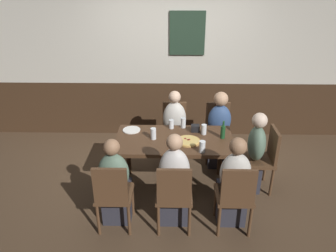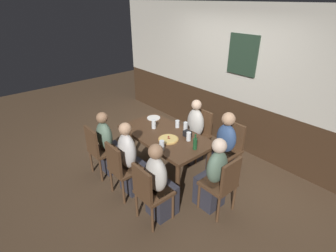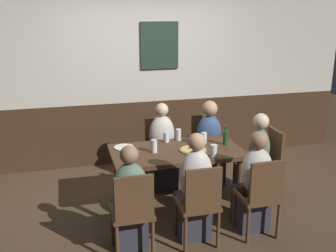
{
  "view_description": "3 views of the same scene",
  "coord_description": "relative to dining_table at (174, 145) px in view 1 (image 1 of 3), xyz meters",
  "views": [
    {
      "loc": [
        -0.01,
        -3.7,
        2.7
      ],
      "look_at": [
        -0.08,
        0.13,
        0.86
      ],
      "focal_mm": 35.03,
      "sensor_mm": 36.0,
      "label": 1
    },
    {
      "loc": [
        2.69,
        -2.27,
        2.67
      ],
      "look_at": [
        0.05,
        0.03,
        0.89
      ],
      "focal_mm": 27.36,
      "sensor_mm": 36.0,
      "label": 2
    },
    {
      "loc": [
        -1.21,
        -4.16,
        2.33
      ],
      "look_at": [
        -0.08,
        0.08,
        1.01
      ],
      "focal_mm": 42.72,
      "sensor_mm": 36.0,
      "label": 3
    }
  ],
  "objects": [
    {
      "name": "person_right_near",
      "position": [
        0.66,
        -0.65,
        -0.18
      ],
      "size": [
        0.34,
        0.37,
        1.12
      ],
      "color": "#2D2D38",
      "rests_on": "ground_plane"
    },
    {
      "name": "beer_bottle_green",
      "position": [
        0.62,
        0.03,
        0.18
      ],
      "size": [
        0.06,
        0.06,
        0.24
      ],
      "color": "#194723",
      "rests_on": "dining_table"
    },
    {
      "name": "pizza",
      "position": [
        0.18,
        -0.08,
        0.1
      ],
      "size": [
        0.31,
        0.31,
        0.03
      ],
      "color": "tan",
      "rests_on": "dining_table"
    },
    {
      "name": "person_mid_near",
      "position": [
        0.0,
        -0.66,
        -0.16
      ],
      "size": [
        0.34,
        0.37,
        1.16
      ],
      "color": "#2D2D38",
      "rests_on": "ground_plane"
    },
    {
      "name": "chair_left_near",
      "position": [
        -0.66,
        -0.82,
        -0.15
      ],
      "size": [
        0.4,
        0.4,
        0.88
      ],
      "color": "#513521",
      "rests_on": "ground_plane"
    },
    {
      "name": "person_left_near",
      "position": [
        -0.66,
        -0.65,
        -0.19
      ],
      "size": [
        0.34,
        0.37,
        1.09
      ],
      "color": "#2D2D38",
      "rests_on": "ground_plane"
    },
    {
      "name": "wall_back",
      "position": [
        0.0,
        1.65,
        0.66
      ],
      "size": [
        6.4,
        0.13,
        2.6
      ],
      "color": "#3D2819",
      "rests_on": "ground_plane"
    },
    {
      "name": "chair_head_east",
      "position": [
        1.17,
        0.0,
        -0.15
      ],
      "size": [
        0.4,
        0.4,
        0.88
      ],
      "color": "#513521",
      "rests_on": "ground_plane"
    },
    {
      "name": "person_right_far",
      "position": [
        0.66,
        0.65,
        -0.17
      ],
      "size": [
        0.34,
        0.37,
        1.12
      ],
      "color": "#2D2D38",
      "rests_on": "ground_plane"
    },
    {
      "name": "chair_mid_near",
      "position": [
        0.0,
        -0.82,
        -0.15
      ],
      "size": [
        0.4,
        0.4,
        0.88
      ],
      "color": "#513521",
      "rests_on": "ground_plane"
    },
    {
      "name": "condiment_caddy",
      "position": [
        0.28,
        0.22,
        0.14
      ],
      "size": [
        0.11,
        0.09,
        0.09
      ],
      "primitive_type": "cube",
      "color": "black",
      "rests_on": "dining_table"
    },
    {
      "name": "ground_plane",
      "position": [
        0.0,
        0.0,
        -0.65
      ],
      "size": [
        12.0,
        12.0,
        0.0
      ],
      "primitive_type": "plane",
      "color": "#4C3826"
    },
    {
      "name": "tumbler_short",
      "position": [
        0.38,
        0.14,
        0.15
      ],
      "size": [
        0.07,
        0.07,
        0.13
      ],
      "color": "silver",
      "rests_on": "dining_table"
    },
    {
      "name": "person_mid_far",
      "position": [
        -0.0,
        0.65,
        -0.17
      ],
      "size": [
        0.34,
        0.37,
        1.13
      ],
      "color": "#2D2D38",
      "rests_on": "ground_plane"
    },
    {
      "name": "person_head_east",
      "position": [
        1.01,
        0.0,
        -0.18
      ],
      "size": [
        0.37,
        0.34,
        1.1
      ],
      "color": "#2D2D38",
      "rests_on": "ground_plane"
    },
    {
      "name": "chair_mid_far",
      "position": [
        0.0,
        0.82,
        -0.15
      ],
      "size": [
        0.4,
        0.4,
        0.88
      ],
      "color": "#513521",
      "rests_on": "ground_plane"
    },
    {
      "name": "plate_white_large",
      "position": [
        -0.58,
        0.23,
        0.1
      ],
      "size": [
        0.24,
        0.24,
        0.01
      ],
      "primitive_type": "cylinder",
      "color": "white",
      "rests_on": "dining_table"
    },
    {
      "name": "tumbler_water",
      "position": [
        -0.04,
        0.31,
        0.15
      ],
      "size": [
        0.07,
        0.07,
        0.12
      ],
      "color": "silver",
      "rests_on": "dining_table"
    },
    {
      "name": "highball_clear",
      "position": [
        -0.27,
        -0.01,
        0.16
      ],
      "size": [
        0.07,
        0.07,
        0.15
      ],
      "color": "silver",
      "rests_on": "dining_table"
    },
    {
      "name": "dining_table",
      "position": [
        0.0,
        0.0,
        0.0
      ],
      "size": [
        1.51,
        0.8,
        0.74
      ],
      "color": "#472D1C",
      "rests_on": "ground_plane"
    },
    {
      "name": "chair_right_near",
      "position": [
        0.66,
        -0.82,
        -0.15
      ],
      "size": [
        0.4,
        0.4,
        0.88
      ],
      "color": "#513521",
      "rests_on": "ground_plane"
    },
    {
      "name": "pint_glass_pale",
      "position": [
        0.33,
        -0.33,
        0.16
      ],
      "size": [
        0.07,
        0.07,
        0.15
      ],
      "color": "silver",
      "rests_on": "dining_table"
    },
    {
      "name": "pint_glass_amber",
      "position": [
        0.12,
        0.34,
        0.16
      ],
      "size": [
        0.07,
        0.07,
        0.14
      ],
      "color": "silver",
      "rests_on": "dining_table"
    },
    {
      "name": "chair_right_far",
      "position": [
        0.66,
        0.82,
        -0.15
      ],
      "size": [
        0.4,
        0.4,
        0.88
      ],
      "color": "#513521",
      "rests_on": "ground_plane"
    }
  ]
}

